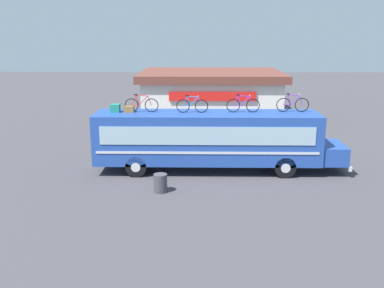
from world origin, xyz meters
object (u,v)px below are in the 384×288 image
(trash_bin, at_px, (160,183))
(luggage_bag_2, at_px, (129,109))
(rooftop_bicycle_1, at_px, (141,105))
(luggage_bag_1, at_px, (115,108))
(rooftop_bicycle_3, at_px, (243,105))
(bus, at_px, (212,138))
(rooftop_bicycle_2, at_px, (192,105))
(rooftop_bicycle_4, at_px, (293,104))

(trash_bin, bearing_deg, luggage_bag_2, 118.20)
(luggage_bag_2, height_order, rooftop_bicycle_1, rooftop_bicycle_1)
(luggage_bag_1, relative_size, rooftop_bicycle_3, 0.27)
(rooftop_bicycle_3, bearing_deg, bus, -171.43)
(luggage_bag_1, distance_m, rooftop_bicycle_2, 4.00)
(bus, relative_size, luggage_bag_2, 25.59)
(rooftop_bicycle_1, bearing_deg, rooftop_bicycle_2, -2.59)
(luggage_bag_2, relative_size, trash_bin, 0.60)
(luggage_bag_1, xyz_separation_m, trash_bin, (2.61, -3.52, -2.87))
(rooftop_bicycle_1, xyz_separation_m, rooftop_bicycle_4, (7.85, 0.21, 0.01))
(rooftop_bicycle_4, distance_m, trash_bin, 8.19)
(rooftop_bicycle_2, bearing_deg, bus, -4.94)
(luggage_bag_2, xyz_separation_m, rooftop_bicycle_2, (3.28, -0.11, 0.22))
(bus, height_order, luggage_bag_1, luggage_bag_1)
(luggage_bag_2, bearing_deg, bus, -2.61)
(rooftop_bicycle_4, bearing_deg, luggage_bag_2, -178.52)
(rooftop_bicycle_2, bearing_deg, luggage_bag_2, 178.11)
(luggage_bag_2, bearing_deg, rooftop_bicycle_2, -1.89)
(rooftop_bicycle_3, bearing_deg, luggage_bag_2, -179.55)
(rooftop_bicycle_1, bearing_deg, luggage_bag_1, -179.32)
(bus, height_order, rooftop_bicycle_3, rooftop_bicycle_3)
(bus, xyz_separation_m, rooftop_bicycle_3, (1.61, 0.24, 1.71))
(bus, bearing_deg, rooftop_bicycle_3, 8.57)
(bus, bearing_deg, rooftop_bicycle_1, 176.75)
(bus, bearing_deg, luggage_bag_2, 177.39)
(bus, distance_m, rooftop_bicycle_2, 1.98)
(rooftop_bicycle_2, xyz_separation_m, trash_bin, (-1.39, -3.41, -3.04))
(bus, relative_size, luggage_bag_1, 27.54)
(luggage_bag_2, relative_size, rooftop_bicycle_2, 0.31)
(rooftop_bicycle_1, bearing_deg, trash_bin, -70.64)
(bus, bearing_deg, luggage_bag_1, 177.82)
(bus, xyz_separation_m, rooftop_bicycle_1, (-3.65, 0.21, 1.71))
(bus, xyz_separation_m, luggage_bag_1, (-5.02, 0.19, 1.53))
(rooftop_bicycle_2, relative_size, trash_bin, 1.94)
(rooftop_bicycle_3, bearing_deg, luggage_bag_1, -179.55)
(luggage_bag_1, distance_m, rooftop_bicycle_1, 1.38)
(trash_bin, bearing_deg, rooftop_bicycle_2, 67.84)
(trash_bin, bearing_deg, rooftop_bicycle_4, 29.53)
(luggage_bag_1, distance_m, rooftop_bicycle_3, 6.63)
(rooftop_bicycle_2, relative_size, rooftop_bicycle_4, 0.97)
(luggage_bag_2, distance_m, rooftop_bicycle_2, 3.29)
(luggage_bag_2, bearing_deg, luggage_bag_1, -179.59)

